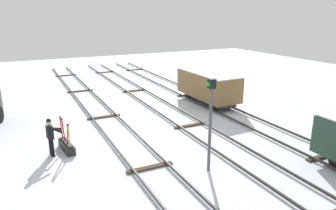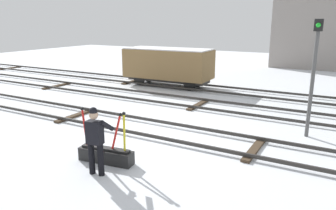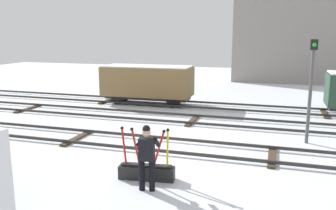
% 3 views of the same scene
% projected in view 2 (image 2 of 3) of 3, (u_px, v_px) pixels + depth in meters
% --- Properties ---
extents(ground_plane, '(60.00, 60.00, 0.00)m').
position_uv_depth(ground_plane, '(151.00, 131.00, 11.04)').
color(ground_plane, silver).
extents(track_main_line, '(44.00, 1.94, 0.18)m').
position_uv_depth(track_main_line, '(151.00, 128.00, 11.01)').
color(track_main_line, '#2D2B28').
rests_on(track_main_line, ground_plane).
extents(track_siding_near, '(44.00, 1.94, 0.18)m').
position_uv_depth(track_siding_near, '(198.00, 103.00, 14.30)').
color(track_siding_near, '#2D2B28').
rests_on(track_siding_near, ground_plane).
extents(track_siding_far, '(44.00, 1.94, 0.18)m').
position_uv_depth(track_siding_far, '(223.00, 90.00, 17.07)').
color(track_siding_far, '#2D2B28').
rests_on(track_siding_far, ground_plane).
extents(switch_lever_frame, '(1.55, 0.55, 1.45)m').
position_uv_depth(switch_lever_frame, '(106.00, 153.00, 8.55)').
color(switch_lever_frame, black).
rests_on(switch_lever_frame, ground_plane).
extents(rail_worker, '(0.60, 0.65, 1.70)m').
position_uv_depth(rail_worker, '(96.00, 137.00, 7.72)').
color(rail_worker, black).
rests_on(rail_worker, ground_plane).
extents(signal_post, '(0.24, 0.32, 3.70)m').
position_uv_depth(signal_post, '(314.00, 67.00, 9.97)').
color(signal_post, '#4C4C4C').
rests_on(signal_post, ground_plane).
extents(freight_car_far_end, '(4.98, 2.08, 2.14)m').
position_uv_depth(freight_car_far_end, '(168.00, 64.00, 18.36)').
color(freight_car_far_end, '#2D2B28').
rests_on(freight_car_far_end, ground_plane).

